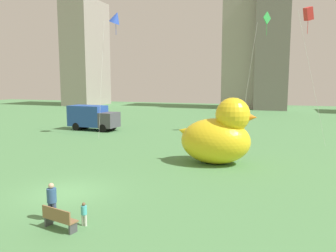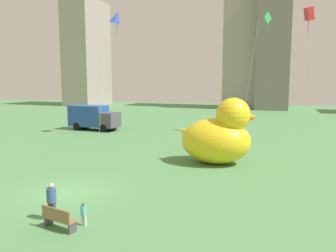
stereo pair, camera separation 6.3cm
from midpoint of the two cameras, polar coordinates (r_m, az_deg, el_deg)
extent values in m
plane|color=#508850|center=(18.57, -16.77, -10.66)|extent=(140.00, 140.00, 0.00)
cube|color=olive|center=(14.23, -17.76, -14.62)|extent=(1.57, 0.76, 0.06)
cube|color=olive|center=(14.02, -18.42, -13.88)|extent=(1.49, 0.38, 0.45)
cube|color=#47474C|center=(14.80, -19.50, -14.76)|extent=(0.16, 0.38, 0.39)
cube|color=#47474C|center=(13.85, -15.81, -16.19)|extent=(0.16, 0.38, 0.39)
cylinder|color=#38476B|center=(15.23, -19.27, -13.32)|extent=(0.18, 0.18, 0.78)
cylinder|color=#38476B|center=(15.11, -18.67, -13.46)|extent=(0.18, 0.18, 0.78)
cylinder|color=#33598C|center=(14.95, -19.08, -10.95)|extent=(0.39, 0.39, 0.58)
sphere|color=#D8AD8C|center=(14.83, -19.15, -9.47)|extent=(0.23, 0.23, 0.23)
cylinder|color=silver|center=(14.39, -14.23, -15.03)|extent=(0.11, 0.11, 0.47)
cylinder|color=silver|center=(14.33, -13.82, -15.12)|extent=(0.11, 0.11, 0.47)
cylinder|color=#4CBFC6|center=(14.21, -14.08, -13.55)|extent=(0.23, 0.23, 0.35)
sphere|color=brown|center=(14.13, -14.11, -12.63)|extent=(0.14, 0.14, 0.14)
ellipsoid|color=yellow|center=(23.75, 7.88, -2.51)|extent=(4.82, 3.56, 3.14)
sphere|color=yellow|center=(23.31, 10.75, 1.84)|extent=(2.35, 2.35, 2.35)
cone|color=orange|center=(23.20, 13.33, 1.45)|extent=(1.06, 1.06, 1.06)
cone|color=yellow|center=(24.14, 3.02, -1.03)|extent=(1.44, 1.26, 1.51)
cube|color=#264CA5|center=(40.75, -13.37, 1.68)|extent=(4.34, 2.55, 2.40)
cube|color=#4C4C56|center=(39.17, -9.87, 1.01)|extent=(1.77, 2.39, 1.68)
cylinder|color=black|center=(39.38, -10.09, -0.19)|extent=(1.04, 2.45, 0.90)
cylinder|color=black|center=(41.41, -14.32, 0.07)|extent=(1.04, 2.45, 0.90)
cube|color=#9E938C|center=(83.65, -13.64, 11.71)|extent=(6.68, 11.28, 24.00)
cube|color=#9E938C|center=(75.65, 12.65, 14.21)|extent=(7.80, 9.17, 29.27)
cube|color=gray|center=(73.06, 17.23, 12.59)|extent=(6.30, 9.75, 24.95)
cylinder|color=silver|center=(31.82, 22.99, 7.13)|extent=(2.88, 1.02, 11.57)
cube|color=red|center=(33.73, 22.46, 17.03)|extent=(0.98, 1.11, 1.31)
cylinder|color=red|center=(33.58, 22.38, 15.52)|extent=(0.04, 0.04, 1.60)
cylinder|color=silver|center=(37.85, 13.38, 7.89)|extent=(1.18, 3.40, 12.08)
cube|color=green|center=(37.69, 16.25, 17.03)|extent=(0.72, 1.11, 1.27)
cylinder|color=green|center=(37.54, 16.20, 15.68)|extent=(0.04, 0.04, 1.60)
cylinder|color=silver|center=(35.61, -11.16, 7.88)|extent=(0.82, 3.12, 11.95)
cone|color=blue|center=(35.77, -8.82, 17.56)|extent=(1.49, 1.18, 1.43)
cylinder|color=blue|center=(35.62, -8.79, 16.13)|extent=(0.04, 0.04, 1.60)
camera|label=1|loc=(0.03, -90.10, -0.01)|focal=36.29mm
camera|label=2|loc=(0.03, 89.90, 0.01)|focal=36.29mm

